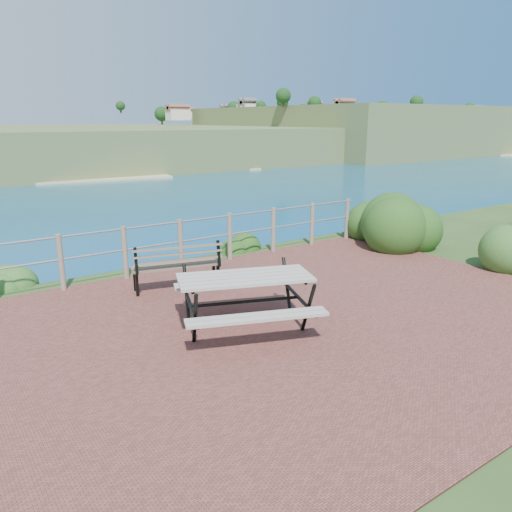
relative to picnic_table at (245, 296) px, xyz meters
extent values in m
cube|color=brown|center=(0.60, -0.13, -0.50)|extent=(10.00, 7.00, 0.12)
cylinder|color=#6B5B4C|center=(-1.70, 3.22, 0.02)|extent=(0.10, 0.10, 1.00)
cylinder|color=#6B5B4C|center=(-0.55, 3.22, 0.02)|extent=(0.10, 0.10, 1.00)
cylinder|color=#6B5B4C|center=(0.60, 3.22, 0.02)|extent=(0.10, 0.10, 1.00)
cylinder|color=#6B5B4C|center=(1.75, 3.22, 0.02)|extent=(0.10, 0.10, 1.00)
cylinder|color=#6B5B4C|center=(2.90, 3.22, 0.02)|extent=(0.10, 0.10, 1.00)
cylinder|color=#6B5B4C|center=(4.05, 3.22, 0.02)|extent=(0.10, 0.10, 1.00)
cylinder|color=#6B5B4C|center=(5.20, 3.22, 0.02)|extent=(0.10, 0.10, 1.00)
cylinder|color=slate|center=(0.60, 3.22, 0.47)|extent=(9.40, 0.04, 0.04)
cylinder|color=slate|center=(0.60, 3.22, 0.07)|extent=(9.40, 0.04, 0.04)
cube|color=#516532|center=(140.60, 209.87, -6.50)|extent=(260.00, 180.00, 12.00)
cube|color=#516532|center=(200.60, 169.87, -2.50)|extent=(160.00, 120.00, 20.00)
cube|color=#CBBE8B|center=(130.60, 124.87, -12.25)|extent=(209.53, 114.73, 0.50)
cube|color=gray|center=(0.00, 0.00, 0.28)|extent=(2.01, 1.37, 0.04)
cube|color=gray|center=(0.00, 0.00, -0.03)|extent=(1.83, 0.91, 0.04)
cube|color=gray|center=(0.00, 0.00, -0.03)|extent=(1.83, 0.91, 0.04)
cylinder|color=black|center=(0.00, 0.00, -0.08)|extent=(1.51, 0.61, 0.05)
cube|color=brown|center=(-0.03, 2.13, -0.06)|extent=(1.58, 0.75, 0.03)
cube|color=brown|center=(-0.03, 2.13, 0.21)|extent=(1.52, 0.49, 0.35)
cube|color=black|center=(-0.03, 2.13, -0.27)|extent=(0.06, 0.07, 0.42)
cube|color=black|center=(-0.03, 2.13, -0.27)|extent=(0.06, 0.07, 0.42)
cube|color=black|center=(-0.03, 2.13, -0.27)|extent=(0.06, 0.07, 0.42)
cube|color=black|center=(-0.03, 2.13, -0.27)|extent=(0.06, 0.07, 0.42)
ellipsoid|color=#163E13|center=(5.71, 1.70, -0.50)|extent=(1.50, 1.50, 2.13)
ellipsoid|color=#163E13|center=(5.77, 3.05, -0.50)|extent=(1.14, 1.14, 1.63)
ellipsoid|color=#28501E|center=(-2.40, 4.07, -0.50)|extent=(0.75, 0.75, 0.48)
ellipsoid|color=#163E13|center=(2.42, 3.95, -0.50)|extent=(0.79, 0.79, 0.53)
camera|label=1|loc=(-3.67, -5.53, 2.42)|focal=35.00mm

